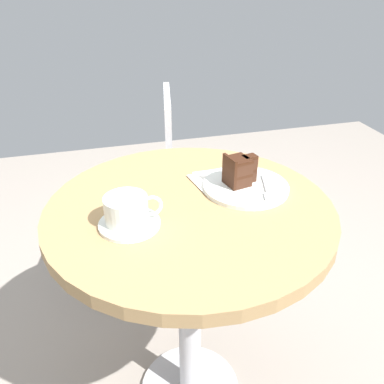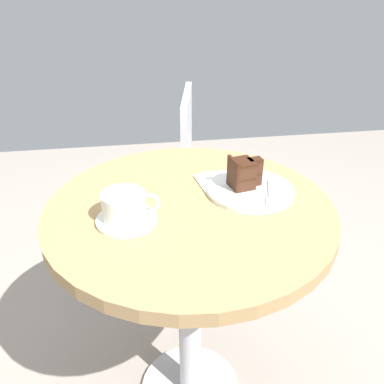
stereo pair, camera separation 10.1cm
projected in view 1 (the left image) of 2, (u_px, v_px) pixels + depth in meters
cafe_table at (190, 245)px, 1.10m from camera, size 0.74×0.74×0.75m
saucer at (130, 224)px, 0.95m from camera, size 0.15×0.15×0.01m
coffee_cup at (127, 209)px, 0.94m from camera, size 0.14×0.10×0.07m
teaspoon at (133, 212)px, 0.99m from camera, size 0.10×0.04×0.00m
cake_plate at (246, 187)px, 1.11m from camera, size 0.23×0.23×0.01m
cake_slice at (239, 171)px, 1.09m from camera, size 0.09×0.07×0.09m
fork at (267, 190)px, 1.07m from camera, size 0.05×0.14×0.00m
napkin at (224, 181)px, 1.15m from camera, size 0.18×0.17×0.00m
cafe_chair at (147, 175)px, 1.71m from camera, size 0.45×0.45×0.85m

